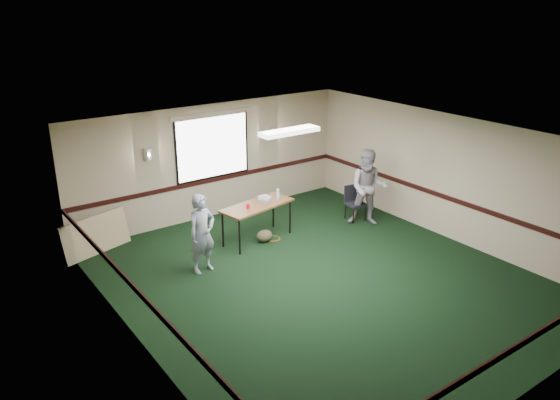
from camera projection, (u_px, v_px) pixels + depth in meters
ground at (321, 280)px, 10.21m from camera, size 8.00×8.00×0.00m
room_shell at (257, 171)px, 11.27m from camera, size 8.00×8.02×8.00m
folding_table at (257, 207)px, 11.63m from camera, size 1.73×0.93×0.82m
projector at (265, 200)px, 11.74m from camera, size 0.35×0.34×0.09m
game_console at (264, 197)px, 11.95m from camera, size 0.22×0.18×0.05m
red_cup at (248, 206)px, 11.37m from camera, size 0.07×0.07×0.11m
water_bottle at (278, 194)px, 11.90m from camera, size 0.07×0.07×0.22m
duffel_bag at (264, 236)px, 11.76m from camera, size 0.43×0.36×0.26m
cable_coil at (273, 238)px, 11.92m from camera, size 0.32×0.32×0.02m
folded_table at (96, 235)px, 11.16m from camera, size 1.52×0.67×0.78m
conference_chair at (354, 200)px, 12.85m from camera, size 0.46×0.47×0.82m
person_left at (202, 234)px, 10.28m from camera, size 0.62×0.45×1.56m
person_right at (368, 188)px, 12.41m from camera, size 1.09×1.09×1.78m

